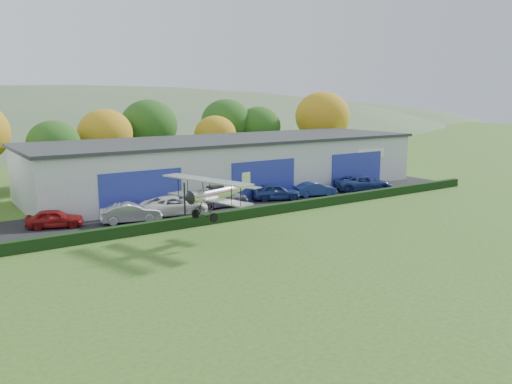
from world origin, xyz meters
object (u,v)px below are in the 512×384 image
car_1 (131,213)px  car_2 (175,205)px  car_6 (363,183)px  hangar (231,164)px  biplane (216,192)px  car_4 (276,192)px  car_5 (315,189)px  car_3 (219,198)px  car_0 (55,218)px

car_1 → car_2: size_ratio=0.82×
car_2 → car_6: bearing=-82.1°
hangar → car_1: (-13.81, -8.18, -1.86)m
car_2 → hangar: bearing=-41.9°
car_2 → biplane: (-0.74, -8.17, 2.48)m
car_4 → biplane: biplane is taller
car_4 → biplane: 14.22m
hangar → car_5: bearing=-59.5°
car_3 → car_5: 10.09m
car_4 → hangar: bearing=27.1°
hangar → car_5: size_ratio=9.98×
car_4 → car_6: 10.11m
car_2 → car_3: (4.56, 0.71, 0.01)m
car_5 → biplane: size_ratio=0.57×
car_0 → car_1: car_1 is taller
car_1 → biplane: (3.13, -7.73, 2.51)m
car_3 → car_6: car_6 is taller
car_1 → car_5: size_ratio=1.11×
car_0 → biplane: 12.71m
car_0 → car_6: size_ratio=0.69×
hangar → car_3: (-5.38, -7.03, -1.83)m
hangar → car_1: 16.16m
car_2 → car_4: car_2 is taller
car_6 → car_4: bearing=107.4°
car_6 → biplane: 22.51m
car_0 → car_1: (5.17, -1.55, 0.06)m
biplane → car_1: bearing=95.8°
hangar → car_1: hangar is taller
hangar → car_4: size_ratio=9.11×
car_4 → car_1: bearing=117.0°
car_6 → car_2: bearing=111.8°
car_2 → car_0: bearing=93.2°
car_2 → car_4: (10.36, 0.37, -0.01)m
car_0 → car_1: 5.40m
car_0 → car_4: car_4 is taller
car_4 → car_6: size_ratio=0.77×
car_4 → car_5: 4.29m
car_4 → car_5: bearing=-73.6°
car_4 → car_2: bearing=115.8°
car_0 → car_1: size_ratio=0.89×
car_3 → car_6: 15.91m
car_4 → car_5: car_4 is taller
car_0 → car_4: size_ratio=0.90×
car_0 → car_4: (19.40, -0.74, 0.08)m
car_4 → car_5: (4.25, -0.55, -0.09)m
hangar → car_3: bearing=-127.4°
hangar → car_3: size_ratio=7.58×
car_0 → car_2: car_2 is taller
car_0 → car_3: car_3 is taller
car_0 → biplane: bearing=-119.1°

